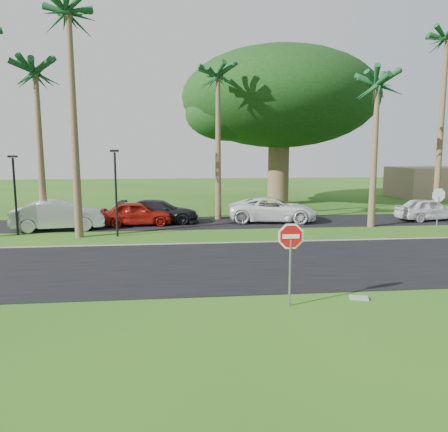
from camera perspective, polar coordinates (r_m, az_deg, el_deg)
ground at (r=16.06m, az=4.04°, el=-8.01°), size 120.00×120.00×0.00m
road at (r=17.96m, az=2.90°, el=-6.20°), size 120.00×8.00×0.02m
parking_strip at (r=28.16m, az=-0.47°, el=-0.85°), size 120.00×5.00×0.02m
curb at (r=21.86m, az=1.23°, el=-3.49°), size 120.00×0.12×0.06m
stop_sign_near at (r=12.89m, az=8.68°, el=-4.05°), size 1.05×0.07×2.62m
stop_sign_far at (r=27.61m, az=26.21°, el=1.80°), size 1.05×0.07×2.62m
palm_left_mid at (r=27.59m, az=-23.38°, el=16.37°), size 5.00×5.00×10.00m
palm_left_near at (r=25.10m, az=-19.61°, el=23.10°), size 5.00×5.00×12.50m
palm_center at (r=29.65m, az=-0.79°, el=17.38°), size 5.00×5.00×10.50m
palm_right_near at (r=28.02m, az=19.44°, el=15.44°), size 5.00×5.00×9.50m
palm_right_far at (r=34.04m, az=27.12°, el=19.47°), size 5.00×5.00×13.00m
canopy_tree at (r=38.44m, az=7.29°, el=14.93°), size 16.50×16.50×13.12m
streetlight_left at (r=26.24m, az=-25.65°, el=3.12°), size 0.45×0.25×4.34m
streetlight_right at (r=23.95m, az=-13.95°, el=3.65°), size 0.45×0.25×4.64m
building_far at (r=49.19m, az=26.86°, el=3.96°), size 10.00×6.00×3.00m
car_silver at (r=27.10m, az=-20.75°, el=0.04°), size 5.36×2.44×1.71m
car_red at (r=27.46m, az=-11.31°, el=0.31°), size 4.52×2.09×1.50m
car_dark at (r=28.14m, az=-8.49°, el=0.54°), size 5.21×2.54×1.46m
car_minivan at (r=28.50m, az=6.39°, el=0.81°), size 6.06×3.45×1.59m
car_pickup at (r=31.96m, az=25.06°, el=0.78°), size 4.54×2.40×1.47m
utility_slab at (r=14.43m, az=17.20°, el=-10.17°), size 0.63×0.49×0.06m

